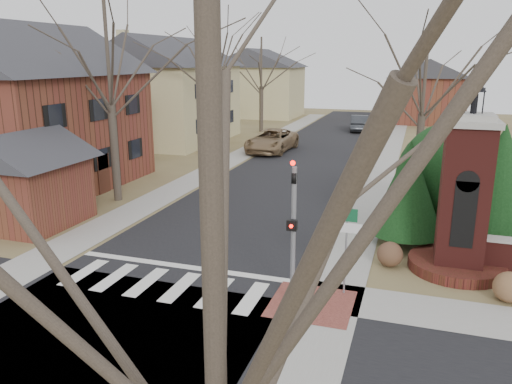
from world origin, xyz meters
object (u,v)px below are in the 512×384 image
at_px(distant_car, 359,123).
at_px(brick_gate_monument, 462,210).
at_px(traffic_signal_pole, 293,224).
at_px(sign_post, 346,234).
at_px(pickup_truck, 272,140).

bearing_deg(distant_car, brick_gate_monument, 95.07).
xyz_separation_m(traffic_signal_pole, sign_post, (1.29, 1.41, -0.64)).
distance_m(sign_post, distant_car, 36.67).
height_order(traffic_signal_pole, brick_gate_monument, brick_gate_monument).
relative_size(sign_post, brick_gate_monument, 0.42).
relative_size(sign_post, pickup_truck, 0.44).
height_order(pickup_truck, distant_car, pickup_truck).
distance_m(traffic_signal_pole, sign_post, 2.02).
distance_m(traffic_signal_pole, distant_car, 37.99).
xyz_separation_m(sign_post, pickup_truck, (-8.99, 22.76, -1.09)).
relative_size(traffic_signal_pole, pickup_truck, 0.73).
height_order(traffic_signal_pole, sign_post, traffic_signal_pole).
bearing_deg(brick_gate_monument, traffic_signal_pole, -136.76).
bearing_deg(pickup_truck, sign_post, -65.60).
height_order(traffic_signal_pole, pickup_truck, traffic_signal_pole).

